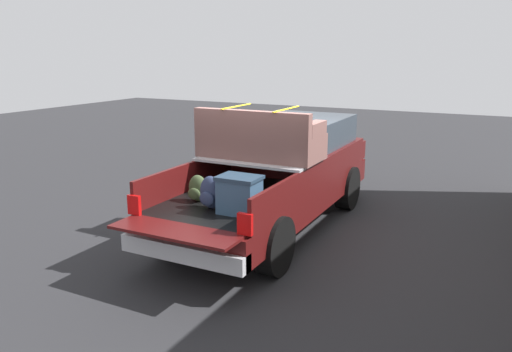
% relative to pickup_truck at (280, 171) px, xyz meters
% --- Properties ---
extents(ground_plane, '(40.00, 40.00, 0.00)m').
position_rel_pickup_truck_xyz_m(ground_plane, '(-0.37, 0.00, -0.98)').
color(ground_plane, '#262628').
extents(pickup_truck, '(6.05, 2.06, 2.23)m').
position_rel_pickup_truck_xyz_m(pickup_truck, '(0.00, 0.00, 0.00)').
color(pickup_truck, '#470F0F').
rests_on(pickup_truck, ground_plane).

